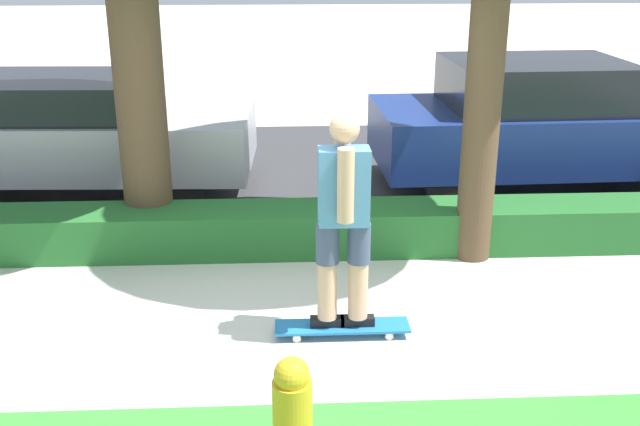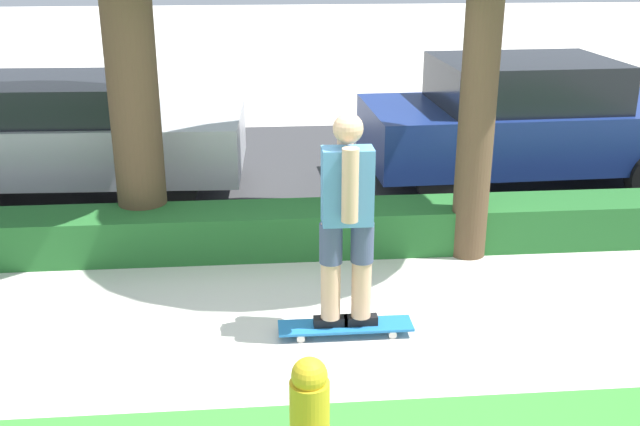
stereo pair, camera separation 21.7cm
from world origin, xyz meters
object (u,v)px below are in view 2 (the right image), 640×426
skater_person (347,217)px  parked_car_front (55,134)px  skateboard (345,326)px  parked_car_middle (527,121)px

skater_person → parked_car_front: size_ratio=0.38×
skateboard → parked_car_middle: bearing=53.6°
parked_car_front → parked_car_middle: bearing=1.9°
skater_person → parked_car_middle: bearing=53.6°
skateboard → skater_person: 0.90m
skater_person → parked_car_middle: 4.45m
skater_person → parked_car_front: bearing=129.4°
skater_person → parked_car_front: skater_person is taller
skateboard → parked_car_middle: (2.64, 3.58, 0.72)m
skater_person → parked_car_middle: (2.64, 3.58, -0.17)m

